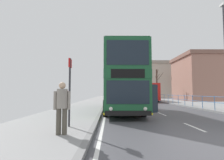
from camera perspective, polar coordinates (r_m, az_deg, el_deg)
ground at (r=6.16m, az=28.96°, el=-17.13°), size 15.80×140.00×0.20m
double_decker_bus_main at (r=14.22m, az=3.09°, el=-0.57°), size 3.22×10.20×4.51m
background_bus_far_lane at (r=32.37m, az=10.66°, el=-3.78°), size 2.67×10.05×2.98m
pedestrian_railing_far_kerb at (r=20.12m, az=23.17°, el=-5.52°), size 0.05×31.43×1.10m
pedestrian_with_backpack at (r=6.10m, az=-15.59°, el=-7.30°), size 0.55×0.55×1.69m
bus_stop_sign_near at (r=7.44m, az=-13.32°, el=-1.33°), size 0.08×0.44×2.75m
bare_tree_far_00 at (r=38.90m, az=14.13°, el=-1.09°), size 1.59×2.34×6.30m
background_building_00 at (r=41.14m, az=29.81°, el=0.63°), size 14.25×10.73×8.94m
background_building_01 at (r=55.35m, az=17.26°, el=-0.37°), size 13.92×15.12×9.81m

